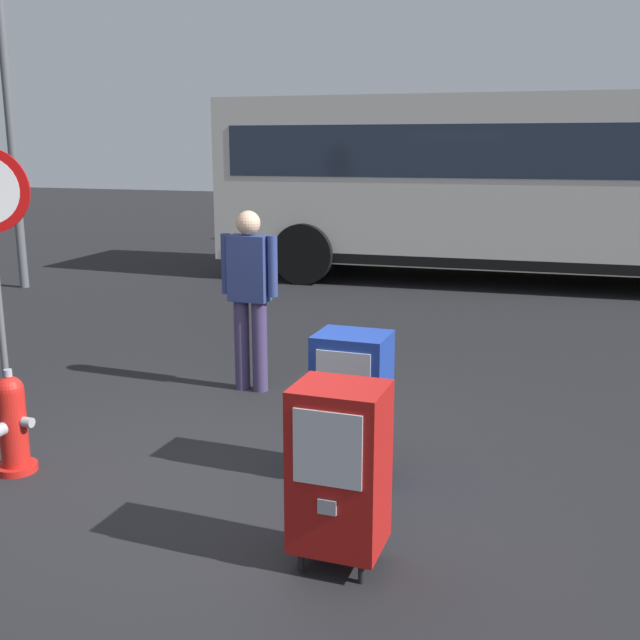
{
  "coord_description": "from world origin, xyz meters",
  "views": [
    {
      "loc": [
        2.2,
        -4.21,
        2.23
      ],
      "look_at": [
        0.3,
        1.2,
        0.9
      ],
      "focal_mm": 42.17,
      "sensor_mm": 36.0,
      "label": 1
    }
  ],
  "objects_px": {
    "fire_hydrant": "(13,424)",
    "bus_far": "(611,172)",
    "bus_near": "(541,179)",
    "newspaper_box_primary": "(352,398)",
    "pedestrian": "(250,290)",
    "newspaper_box_secondary": "(339,467)"
  },
  "relations": [
    {
      "from": "newspaper_box_secondary",
      "to": "bus_far",
      "type": "xyz_separation_m",
      "value": [
        1.57,
        13.32,
        1.14
      ]
    },
    {
      "from": "newspaper_box_primary",
      "to": "newspaper_box_secondary",
      "type": "bearing_deg",
      "value": -76.41
    },
    {
      "from": "newspaper_box_primary",
      "to": "pedestrian",
      "type": "distance_m",
      "value": 2.13
    },
    {
      "from": "newspaper_box_primary",
      "to": "newspaper_box_secondary",
      "type": "xyz_separation_m",
      "value": [
        0.26,
        -1.08,
        0.0
      ]
    },
    {
      "from": "fire_hydrant",
      "to": "bus_far",
      "type": "distance_m",
      "value": 13.63
    },
    {
      "from": "newspaper_box_secondary",
      "to": "fire_hydrant",
      "type": "bearing_deg",
      "value": 171.16
    },
    {
      "from": "newspaper_box_secondary",
      "to": "pedestrian",
      "type": "height_order",
      "value": "pedestrian"
    },
    {
      "from": "fire_hydrant",
      "to": "newspaper_box_secondary",
      "type": "height_order",
      "value": "newspaper_box_secondary"
    },
    {
      "from": "fire_hydrant",
      "to": "bus_far",
      "type": "bearing_deg",
      "value": 72.51
    },
    {
      "from": "bus_near",
      "to": "fire_hydrant",
      "type": "bearing_deg",
      "value": -111.2
    },
    {
      "from": "bus_near",
      "to": "newspaper_box_secondary",
      "type": "bearing_deg",
      "value": -95.76
    },
    {
      "from": "bus_near",
      "to": "bus_far",
      "type": "bearing_deg",
      "value": 70.34
    },
    {
      "from": "pedestrian",
      "to": "bus_near",
      "type": "height_order",
      "value": "bus_near"
    },
    {
      "from": "bus_near",
      "to": "bus_far",
      "type": "height_order",
      "value": "same"
    },
    {
      "from": "pedestrian",
      "to": "bus_near",
      "type": "bearing_deg",
      "value": 72.71
    },
    {
      "from": "newspaper_box_primary",
      "to": "bus_near",
      "type": "distance_m",
      "value": 8.43
    },
    {
      "from": "newspaper_box_primary",
      "to": "pedestrian",
      "type": "relative_size",
      "value": 0.61
    },
    {
      "from": "bus_far",
      "to": "pedestrian",
      "type": "bearing_deg",
      "value": -98.66
    },
    {
      "from": "newspaper_box_primary",
      "to": "bus_far",
      "type": "relative_size",
      "value": 0.09
    },
    {
      "from": "pedestrian",
      "to": "newspaper_box_secondary",
      "type": "bearing_deg",
      "value": -56.79
    },
    {
      "from": "fire_hydrant",
      "to": "bus_near",
      "type": "bearing_deg",
      "value": 72.04
    },
    {
      "from": "newspaper_box_primary",
      "to": "bus_near",
      "type": "bearing_deg",
      "value": 85.36
    }
  ]
}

